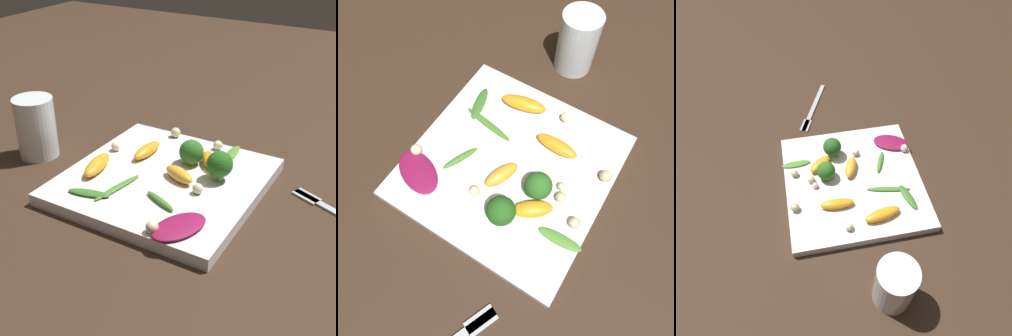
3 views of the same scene
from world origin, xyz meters
The scene contains 22 objects.
ground_plane centered at (0.00, 0.00, 0.00)m, with size 2.40×2.40×0.00m, color #382619.
plate centered at (0.00, 0.00, 0.01)m, with size 0.29×0.29×0.02m.
drinking_glass centered at (0.25, 0.02, 0.05)m, with size 0.07×0.07×0.11m.
fork centered at (-0.25, -0.06, 0.00)m, with size 0.18×0.09×0.01m.
radicchio_leaf_0 centered at (-0.09, 0.11, 0.02)m, with size 0.08×0.10×0.01m.
orange_segment_0 centered at (-0.03, 0.00, 0.03)m, with size 0.06×0.04×0.02m.
orange_segment_1 centered at (0.10, 0.04, 0.03)m, with size 0.04×0.08×0.02m.
orange_segment_2 centered at (0.06, -0.05, 0.03)m, with size 0.03×0.07×0.02m.
orange_segment_3 centered at (-0.05, -0.07, 0.03)m, with size 0.06×0.06×0.02m.
broccoli_floret_0 centered at (-0.02, -0.06, 0.04)m, with size 0.04×0.04×0.04m.
broccoli_floret_1 centered at (-0.08, -0.03, 0.05)m, with size 0.04×0.04×0.05m.
arugula_sprig_0 centered at (0.07, 0.10, 0.02)m, with size 0.07×0.03×0.01m.
arugula_sprig_1 centered at (-0.06, -0.12, 0.02)m, with size 0.02×0.07×0.01m.
arugula_sprig_2 centered at (0.04, 0.07, 0.02)m, with size 0.03×0.09×0.01m.
arugula_sprig_3 centered at (-0.03, 0.07, 0.02)m, with size 0.06×0.03×0.01m.
macadamia_nut_0 centered at (0.12, -0.03, 0.03)m, with size 0.02×0.02×0.02m.
macadamia_nut_1 centered at (-0.03, -0.12, 0.03)m, with size 0.02×0.02×0.02m.
macadamia_nut_2 centered at (-0.06, 0.13, 0.03)m, with size 0.02×0.02×0.02m.
macadamia_nut_3 centered at (-0.07, 0.02, 0.03)m, with size 0.02×0.02×0.02m.
macadamia_nut_4 centered at (0.05, -0.13, 0.03)m, with size 0.02×0.02×0.02m.
macadamia_nut_5 centered at (0.01, -0.08, 0.03)m, with size 0.01×0.01×0.01m.
macadamia_nut_6 centered at (-0.01, -0.09, 0.03)m, with size 0.02×0.02×0.02m.
Camera 1 is at (-0.32, 0.55, 0.39)m, focal length 50.00 mm.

